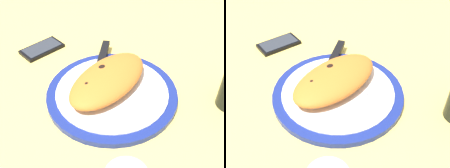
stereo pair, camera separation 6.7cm
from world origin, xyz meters
The scene contains 6 objects.
ground_plane centered at (0.00, 0.00, -1.50)cm, with size 150.00×150.00×3.00cm, color #EACC60.
plate centered at (0.00, 0.00, 0.85)cm, with size 31.57×31.57×1.77cm.
calzone centered at (1.01, 1.34, 4.13)cm, with size 26.69×18.67×4.69cm.
fork centered at (1.59, -6.52, 1.97)cm, with size 17.88×4.41×0.40cm.
knife centered at (10.17, 6.79, 2.27)cm, with size 24.40×7.32×1.20cm.
smartphone centered at (11.08, 26.35, 0.56)cm, with size 13.64×11.02×1.16cm.
Camera 2 is at (-44.57, -23.94, 47.69)cm, focal length 45.50 mm.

